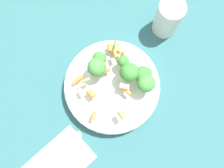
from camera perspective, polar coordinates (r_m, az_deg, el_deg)
The scene contains 6 objects.
ground_plane at distance 0.71m, azimuth -0.00°, elevation -1.00°, with size 3.00×3.00×0.00m, color #2D6066.
bowl at distance 0.68m, azimuth -0.00°, elevation -0.60°, with size 0.25×0.25×0.04m.
pasta_salad at distance 0.63m, azimuth 2.34°, elevation 2.60°, with size 0.20×0.21×0.07m.
cup at distance 0.72m, azimuth 12.14°, elevation 13.94°, with size 0.07×0.07×0.12m.
napkin at distance 0.71m, azimuth -11.63°, elevation -16.54°, with size 0.18×0.20×0.01m.
spoon at distance 0.69m, azimuth -9.46°, elevation -13.86°, with size 0.06×0.17×0.01m.
Camera 1 is at (-0.04, 0.13, 0.69)m, focal length 42.00 mm.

